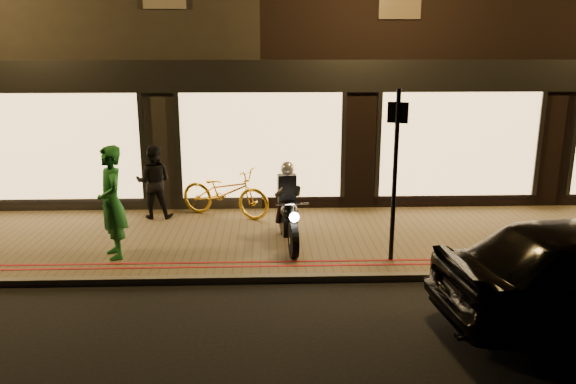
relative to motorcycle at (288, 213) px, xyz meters
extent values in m
plane|color=black|center=(-0.52, -1.54, -0.73)|extent=(90.00, 90.00, 0.00)
cube|color=brown|center=(-0.52, 0.46, -0.67)|extent=(50.00, 4.00, 0.12)
cube|color=#59544C|center=(-0.52, -1.49, -0.67)|extent=(50.00, 0.14, 0.12)
cube|color=maroon|center=(-0.52, -1.09, -0.61)|extent=(50.00, 0.06, 0.01)
cube|color=maroon|center=(-0.52, -0.89, -0.61)|extent=(50.00, 0.06, 0.01)
cube|color=black|center=(-6.52, 7.46, 3.52)|extent=(12.00, 10.00, 8.50)
cube|color=black|center=(5.48, 7.46, 3.52)|extent=(12.00, 10.00, 8.50)
cube|color=black|center=(-0.52, 2.41, 2.42)|extent=(48.00, 0.12, 0.70)
cube|color=#FFCC7F|center=(-5.02, 2.40, 0.88)|extent=(3.60, 0.06, 2.38)
cube|color=#FFCC7F|center=(-0.52, 2.40, 0.88)|extent=(3.60, 0.06, 2.38)
cube|color=#FFCC7F|center=(3.98, 2.40, 0.88)|extent=(3.60, 0.06, 2.38)
cylinder|color=black|center=(0.07, -0.69, -0.29)|extent=(0.18, 0.65, 0.64)
cylinder|color=black|center=(-0.06, 0.61, -0.29)|extent=(0.18, 0.65, 0.64)
cylinder|color=silver|center=(0.07, -0.69, -0.29)|extent=(0.15, 0.15, 0.14)
cylinder|color=silver|center=(-0.06, 0.61, -0.29)|extent=(0.15, 0.15, 0.14)
cube|color=black|center=(0.00, 0.01, -0.21)|extent=(0.33, 0.72, 0.30)
ellipsoid|color=black|center=(0.01, -0.12, 0.09)|extent=(0.37, 0.53, 0.29)
cube|color=black|center=(-0.03, 0.31, 0.09)|extent=(0.27, 0.57, 0.09)
cylinder|color=silver|center=(0.05, -0.54, 0.34)|extent=(0.60, 0.09, 0.03)
cylinder|color=silver|center=(0.06, -0.64, 0.01)|extent=(0.08, 0.33, 0.71)
sphere|color=white|center=(0.08, -0.78, 0.17)|extent=(0.19, 0.19, 0.17)
cylinder|color=silver|center=(0.07, 0.47, -0.33)|extent=(0.12, 0.55, 0.07)
cube|color=black|center=(-0.02, 0.18, 0.44)|extent=(0.36, 0.25, 0.55)
sphere|color=silver|center=(-0.01, 0.12, 0.85)|extent=(0.28, 0.28, 0.26)
cylinder|color=black|center=(-0.15, -0.16, 0.47)|extent=(0.23, 0.60, 0.34)
cylinder|color=black|center=(0.17, -0.12, 0.47)|extent=(0.11, 0.60, 0.34)
cylinder|color=black|center=(-0.15, 0.13, -0.01)|extent=(0.22, 0.29, 0.46)
cylinder|color=black|center=(0.12, 0.15, -0.01)|extent=(0.17, 0.29, 0.46)
cylinder|color=black|center=(1.79, -0.85, 0.89)|extent=(0.11, 0.11, 3.00)
cube|color=black|center=(1.79, -0.85, 1.99)|extent=(0.33, 0.17, 0.35)
imported|color=yellow|center=(-1.32, 1.89, -0.06)|extent=(2.22, 1.51, 1.10)
imported|color=#1B6529|center=(-3.13, -0.52, 0.39)|extent=(0.76, 0.87, 2.01)
imported|color=black|center=(-2.87, 1.85, 0.19)|extent=(0.79, 0.62, 1.61)
camera|label=1|loc=(-0.37, -10.11, 3.06)|focal=35.00mm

